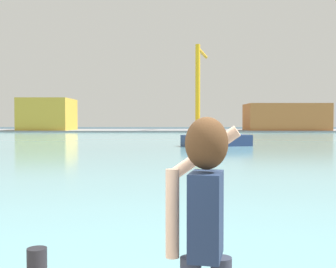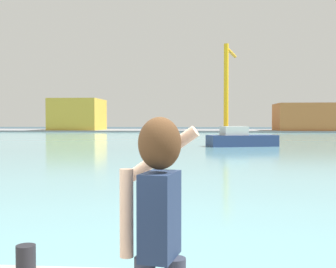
{
  "view_description": "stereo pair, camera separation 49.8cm",
  "coord_description": "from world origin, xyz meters",
  "px_view_note": "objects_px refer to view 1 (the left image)",
  "views": [
    {
      "loc": [
        0.82,
        -2.87,
        2.32
      ],
      "look_at": [
        0.78,
        4.1,
        2.11
      ],
      "focal_mm": 45.55,
      "sensor_mm": 36.0,
      "label": 1
    },
    {
      "loc": [
        1.31,
        -2.85,
        2.32
      ],
      "look_at": [
        0.78,
        4.1,
        2.11
      ],
      "focal_mm": 45.55,
      "sensor_mm": 36.0,
      "label": 2
    }
  ],
  "objects_px": {
    "person_photographer": "(205,220)",
    "harbor_bollard": "(37,262)",
    "port_crane": "(199,78)",
    "boat_moored": "(215,139)",
    "warehouse_left": "(48,114)",
    "warehouse_right": "(286,117)"
  },
  "relations": [
    {
      "from": "person_photographer",
      "to": "harbor_bollard",
      "type": "relative_size",
      "value": 5.72
    },
    {
      "from": "person_photographer",
      "to": "port_crane",
      "type": "relative_size",
      "value": 0.1
    },
    {
      "from": "person_photographer",
      "to": "port_crane",
      "type": "distance_m",
      "value": 89.81
    },
    {
      "from": "boat_moored",
      "to": "warehouse_left",
      "type": "distance_m",
      "value": 60.47
    },
    {
      "from": "person_photographer",
      "to": "warehouse_right",
      "type": "height_order",
      "value": "warehouse_right"
    },
    {
      "from": "port_crane",
      "to": "person_photographer",
      "type": "bearing_deg",
      "value": -93.79
    },
    {
      "from": "warehouse_left",
      "to": "warehouse_right",
      "type": "xyz_separation_m",
      "value": [
        50.64,
        -1.11,
        -0.57
      ]
    },
    {
      "from": "person_photographer",
      "to": "port_crane",
      "type": "height_order",
      "value": "port_crane"
    },
    {
      "from": "boat_moored",
      "to": "person_photographer",
      "type": "bearing_deg",
      "value": -112.12
    },
    {
      "from": "person_photographer",
      "to": "harbor_bollard",
      "type": "distance_m",
      "value": 2.71
    },
    {
      "from": "boat_moored",
      "to": "harbor_bollard",
      "type": "bearing_deg",
      "value": -115.24
    },
    {
      "from": "warehouse_left",
      "to": "warehouse_right",
      "type": "distance_m",
      "value": 50.66
    },
    {
      "from": "warehouse_right",
      "to": "port_crane",
      "type": "bearing_deg",
      "value": 174.56
    },
    {
      "from": "person_photographer",
      "to": "warehouse_right",
      "type": "relative_size",
      "value": 0.1
    },
    {
      "from": "port_crane",
      "to": "boat_moored",
      "type": "bearing_deg",
      "value": -92.2
    },
    {
      "from": "boat_moored",
      "to": "port_crane",
      "type": "relative_size",
      "value": 0.36
    },
    {
      "from": "person_photographer",
      "to": "warehouse_left",
      "type": "bearing_deg",
      "value": 28.54
    },
    {
      "from": "boat_moored",
      "to": "warehouse_right",
      "type": "relative_size",
      "value": 0.4
    },
    {
      "from": "warehouse_right",
      "to": "person_photographer",
      "type": "bearing_deg",
      "value": -105.44
    },
    {
      "from": "port_crane",
      "to": "warehouse_left",
      "type": "bearing_deg",
      "value": -178.9
    },
    {
      "from": "person_photographer",
      "to": "warehouse_right",
      "type": "distance_m",
      "value": 90.62
    },
    {
      "from": "person_photographer",
      "to": "port_crane",
      "type": "bearing_deg",
      "value": 8.05
    }
  ]
}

